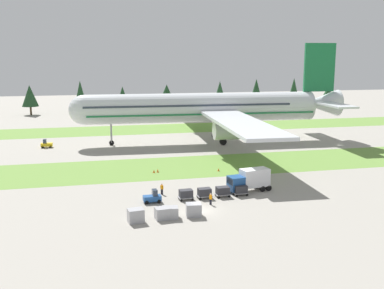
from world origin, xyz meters
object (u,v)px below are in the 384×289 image
ground_crew_marshaller (162,188)px  uld_container_1 (136,216)px  airliner (210,107)px  catering_truck (250,179)px  cargo_dolly_lead (186,194)px  uld_container_0 (170,213)px  pushback_tractor (46,144)px  uld_container_3 (163,213)px  taxiway_marker_2 (219,170)px  cargo_dolly_second (204,192)px  baggage_tug (153,197)px  uld_container_2 (194,210)px  taxiway_marker_1 (158,171)px  cargo_dolly_third (223,191)px  taxiway_marker_0 (154,171)px  cargo_dolly_fourth (240,189)px  ground_crew_loader (211,198)px

ground_crew_marshaller → uld_container_1: uld_container_1 is taller
airliner → catering_truck: (-4.72, -42.05, -6.77)m
cargo_dolly_lead → uld_container_0: bearing=150.7°
cargo_dolly_lead → ground_crew_marshaller: (-3.06, 3.50, 0.03)m
pushback_tractor → uld_container_1: pushback_tractor is taller
uld_container_3 → taxiway_marker_2: bearing=58.0°
cargo_dolly_second → baggage_tug: bearing=90.0°
baggage_tug → pushback_tractor: (-18.65, 46.22, 0.00)m
uld_container_0 → uld_container_2: uld_container_2 is taller
baggage_tug → taxiway_marker_1: 17.76m
cargo_dolly_second → airliner: bearing=-18.4°
cargo_dolly_lead → cargo_dolly_third: (5.79, 0.25, 0.00)m
airliner → catering_truck: size_ratio=11.48×
uld_container_1 → ground_crew_marshaller: bearing=65.0°
airliner → taxiway_marker_0: airliner is taller
baggage_tug → cargo_dolly_third: bearing=-90.0°
uld_container_1 → taxiway_marker_2: (17.83, 23.23, -0.61)m
catering_truck → uld_container_2: 14.50m
cargo_dolly_second → cargo_dolly_third: size_ratio=1.00×
airliner → taxiway_marker_0: 33.50m
cargo_dolly_lead → taxiway_marker_2: (9.57, 15.57, -0.65)m
uld_container_0 → cargo_dolly_third: bearing=38.2°
taxiway_marker_2 → taxiway_marker_1: bearing=171.7°
cargo_dolly_lead → taxiway_marker_1: 17.30m
cargo_dolly_second → catering_truck: bearing=-78.8°
catering_truck → cargo_dolly_second: bearing=93.6°
taxiway_marker_2 → airliner: bearing=78.3°
catering_truck → uld_container_3: size_ratio=3.62×
ground_crew_marshaller → uld_container_3: bearing=124.8°
pushback_tractor → taxiway_marker_1: pushback_tractor is taller
cargo_dolly_second → cargo_dolly_fourth: (5.79, 0.25, 0.00)m
airliner → uld_container_1: airliner is taller
cargo_dolly_fourth → taxiway_marker_2: bearing=-5.8°
baggage_tug → airliner: bearing=-27.3°
cargo_dolly_lead → catering_truck: bearing=-81.8°
baggage_tug → cargo_dolly_lead: bearing=-90.0°
cargo_dolly_lead → baggage_tug: bearing=90.0°
cargo_dolly_third → taxiway_marker_1: cargo_dolly_third is taller
cargo_dolly_lead → uld_container_0: cargo_dolly_lead is taller
catering_truck → ground_crew_loader: bearing=113.2°
uld_container_1 → uld_container_2: uld_container_1 is taller
catering_truck → uld_container_0: 17.11m
cargo_dolly_fourth → catering_truck: bearing=-53.7°
uld_container_1 → uld_container_2: size_ratio=1.00×
cargo_dolly_third → pushback_tractor: pushback_tractor is taller
cargo_dolly_second → ground_crew_loader: bearing=179.6°
cargo_dolly_third → taxiway_marker_0: size_ratio=3.97×
ground_crew_marshaller → cargo_dolly_lead: bearing=174.4°
airliner → cargo_dolly_lead: bearing=163.5°
catering_truck → pushback_tractor: catering_truck is taller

